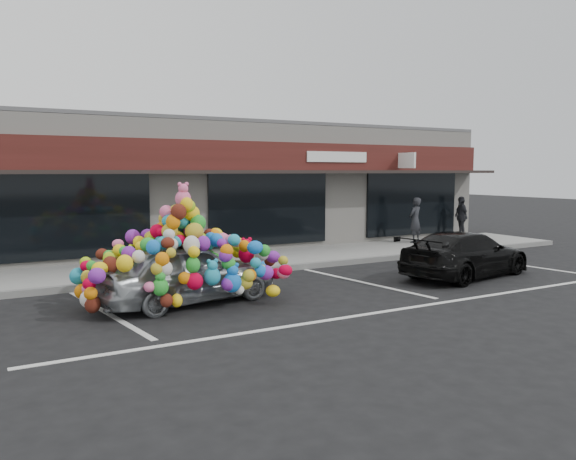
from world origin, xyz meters
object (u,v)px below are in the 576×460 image
toy_car (186,265)px  pedestrian_c (461,217)px  black_sedan (465,254)px  pedestrian_a (415,220)px

toy_car → pedestrian_c: bearing=-79.4°
toy_car → black_sedan: bearing=-105.5°
pedestrian_a → pedestrian_c: pedestrian_a is taller
toy_car → pedestrian_c: size_ratio=2.70×
toy_car → pedestrian_a: 10.75m
pedestrian_a → pedestrian_c: (2.68, 0.43, -0.02)m
toy_car → black_sedan: toy_car is taller
black_sedan → pedestrian_a: 5.69m
toy_car → pedestrian_a: (9.87, 4.24, 0.17)m
toy_car → black_sedan: 7.14m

